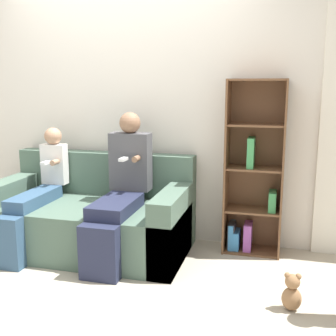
{
  "coord_description": "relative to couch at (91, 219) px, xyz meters",
  "views": [
    {
      "loc": [
        1.46,
        -2.82,
        1.5
      ],
      "look_at": [
        0.53,
        0.63,
        0.79
      ],
      "focal_mm": 45.0,
      "sensor_mm": 36.0,
      "label": 1
    }
  ],
  "objects": [
    {
      "name": "teddy_bear",
      "position": [
        1.77,
        -0.65,
        -0.16
      ],
      "size": [
        0.13,
        0.11,
        0.27
      ],
      "color": "#936B47",
      "rests_on": "ground_plane"
    },
    {
      "name": "back_wall",
      "position": [
        0.19,
        0.51,
        0.99
      ],
      "size": [
        10.0,
        0.06,
        2.55
      ],
      "color": "silver",
      "rests_on": "ground_plane"
    },
    {
      "name": "couch",
      "position": [
        0.0,
        0.0,
        0.0
      ],
      "size": [
        1.79,
        0.95,
        0.85
      ],
      "color": "#4C6656",
      "rests_on": "ground_plane"
    },
    {
      "name": "bookshelf",
      "position": [
        1.42,
        0.36,
        0.38
      ],
      "size": [
        0.51,
        0.3,
        1.55
      ],
      "color": "brown",
      "rests_on": "ground_plane"
    },
    {
      "name": "adult_seated",
      "position": [
        0.34,
        -0.09,
        0.34
      ],
      "size": [
        0.37,
        0.89,
        1.26
      ],
      "color": "#232842",
      "rests_on": "ground_plane"
    },
    {
      "name": "ground_plane",
      "position": [
        0.19,
        -0.56,
        -0.29
      ],
      "size": [
        14.0,
        14.0,
        0.0
      ],
      "primitive_type": "plane",
      "color": "#B2A893"
    },
    {
      "name": "child_seated",
      "position": [
        -0.46,
        -0.15,
        0.26
      ],
      "size": [
        0.24,
        0.9,
        1.1
      ],
      "color": "#335170",
      "rests_on": "ground_plane"
    }
  ]
}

